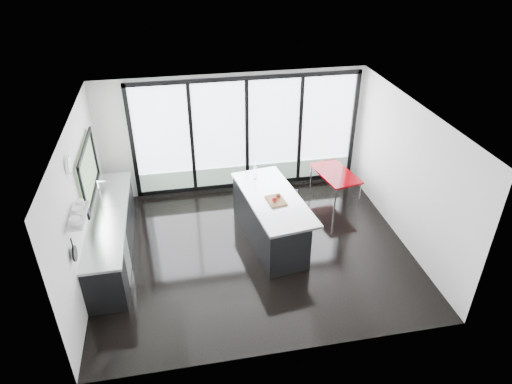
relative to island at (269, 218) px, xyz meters
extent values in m
cube|color=black|center=(-0.37, -0.33, -0.49)|extent=(6.00, 5.00, 0.00)
cube|color=white|center=(-0.37, -0.33, 2.31)|extent=(6.00, 5.00, 0.00)
cube|color=silver|center=(-0.37, 2.17, 0.91)|extent=(6.00, 0.00, 2.80)
cube|color=white|center=(-0.07, 2.14, 0.91)|extent=(5.00, 0.02, 2.50)
cube|color=gray|center=(-0.07, 2.10, -0.12)|extent=(5.00, 0.02, 0.44)
cube|color=black|center=(-1.32, 2.10, 0.91)|extent=(0.08, 0.04, 2.50)
cube|color=black|center=(-0.07, 2.10, 0.91)|extent=(0.08, 0.04, 2.50)
cube|color=black|center=(1.18, 2.10, 0.91)|extent=(0.08, 0.04, 2.50)
cube|color=silver|center=(-0.37, -2.83, 0.91)|extent=(6.00, 0.00, 2.80)
cube|color=silver|center=(-3.37, -0.33, 0.91)|extent=(0.00, 5.00, 2.80)
cube|color=#5C7A53|center=(-3.34, 0.57, 1.11)|extent=(0.02, 1.60, 0.90)
cube|color=#AAADAF|center=(-3.24, -1.18, 1.26)|extent=(0.25, 0.80, 0.03)
cylinder|color=white|center=(-3.34, -0.63, 1.86)|extent=(0.04, 0.30, 0.30)
cylinder|color=black|center=(-3.31, -1.58, 0.86)|extent=(0.03, 0.24, 0.24)
cube|color=silver|center=(2.63, -0.33, 0.91)|extent=(0.00, 5.00, 2.80)
cube|color=black|center=(-3.04, 0.07, -0.06)|extent=(0.65, 3.20, 0.87)
cube|color=#AAADAF|center=(-3.04, 0.07, 0.40)|extent=(0.69, 3.24, 0.05)
cube|color=#AAADAF|center=(-3.04, 0.57, 0.40)|extent=(0.45, 0.48, 0.06)
cylinder|color=silver|center=(-3.19, 0.57, 0.65)|extent=(0.02, 0.02, 0.44)
cube|color=#AAADAF|center=(-2.73, -0.68, -0.07)|extent=(0.03, 0.60, 0.80)
cube|color=black|center=(-0.01, 0.00, -0.04)|extent=(1.10, 2.41, 0.92)
cube|color=#AAADAF|center=(0.08, 0.01, 0.45)|extent=(1.32, 2.50, 0.05)
cube|color=#986D41|center=(0.10, -0.15, 0.49)|extent=(0.37, 0.46, 0.03)
sphere|color=#9C0D0D|center=(0.05, -0.21, 0.55)|extent=(0.11, 0.11, 0.09)
sphere|color=#4F280E|center=(0.15, -0.09, 0.55)|extent=(0.10, 0.10, 0.09)
cylinder|color=silver|center=(-0.14, 0.78, 0.62)|extent=(0.08, 0.08, 0.30)
cylinder|color=silver|center=(0.40, -0.78, -0.16)|extent=(0.53, 0.53, 0.67)
cylinder|color=silver|center=(0.50, 0.25, -0.16)|extent=(0.47, 0.47, 0.66)
cube|color=#6D0107|center=(1.81, 1.24, -0.16)|extent=(0.93, 1.36, 0.67)
camera|label=1|loc=(-1.66, -7.30, 5.14)|focal=32.00mm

